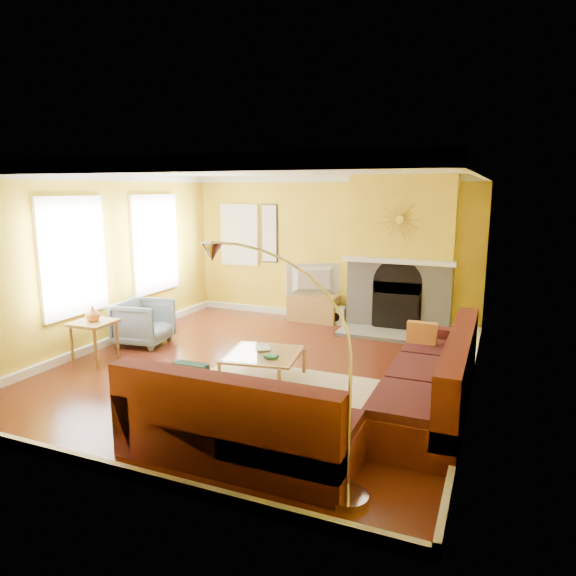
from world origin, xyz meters
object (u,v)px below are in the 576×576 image
at_px(sectional_sofa, 328,370).
at_px(armchair, 144,322).
at_px(side_table, 95,342).
at_px(coffee_table, 263,366).
at_px(media_console, 313,308).
at_px(arc_lamp, 284,372).

bearing_deg(sectional_sofa, armchair, 161.44).
bearing_deg(armchair, side_table, 165.63).
bearing_deg(side_table, coffee_table, 6.67).
relative_size(coffee_table, armchair, 1.17).
bearing_deg(armchair, media_console, -48.14).
bearing_deg(media_console, coffee_table, -82.22).
bearing_deg(coffee_table, sectional_sofa, -25.37).
xyz_separation_m(media_console, arc_lamp, (1.65, -5.23, 0.76)).
xyz_separation_m(coffee_table, side_table, (-2.54, -0.30, 0.12)).
distance_m(media_console, side_table, 3.99).
relative_size(coffee_table, arc_lamp, 0.46).
relative_size(coffee_table, side_table, 1.54).
bearing_deg(arc_lamp, sectional_sofa, 96.09).
bearing_deg(side_table, armchair, 83.89).
bearing_deg(side_table, arc_lamp, -26.18).
bearing_deg(armchair, coffee_table, -113.69).
relative_size(armchair, side_table, 1.31).
xyz_separation_m(coffee_table, arc_lamp, (1.23, -2.15, 0.83)).
distance_m(sectional_sofa, media_console, 3.87).
xyz_separation_m(side_table, arc_lamp, (3.76, -1.85, 0.71)).
distance_m(side_table, arc_lamp, 4.25).
bearing_deg(media_console, sectional_sofa, -67.65).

